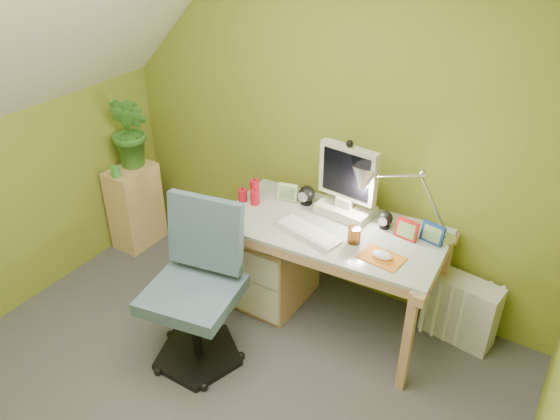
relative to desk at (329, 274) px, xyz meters
The scene contains 19 objects.
wall_back 0.97m from the desk, 121.73° to the left, with size 3.20×0.01×2.40m, color olive.
desk is the anchor object (origin of this frame).
monitor 0.63m from the desk, 90.00° to the left, with size 0.35×0.21×0.49m, color beige, non-canonical shape.
speaker_left 0.53m from the desk, 149.35° to the left, with size 0.11×0.11×0.13m, color black, non-canonical shape.
speaker_right 0.52m from the desk, 30.65° to the left, with size 0.09×0.09×0.11m, color black, non-canonical shape.
keyboard 0.40m from the desk, 119.74° to the right, with size 0.41×0.13×0.02m, color white.
mousepad 0.54m from the desk, 20.22° to the right, with size 0.24×0.17×0.01m, color #C86D1F.
mouse 0.56m from the desk, 20.22° to the right, with size 0.12×0.07×0.04m, color white.
amber_tumbler 0.46m from the desk, 23.96° to the right, with size 0.08×0.08×0.10m, color #8E4914.
candle_cluster 0.73m from the desk, behind, with size 0.17×0.15×0.13m, color red, non-canonical shape.
photo_frame_red 0.61m from the desk, 15.95° to the left, with size 0.14×0.02×0.12m, color red.
photo_frame_blue 0.72m from the desk, 15.95° to the left, with size 0.14×0.02×0.12m, color navy.
photo_frame_green 0.59m from the desk, 160.71° to the left, with size 0.13×0.02×0.11m, color #BACE8E.
desk_lamp 0.83m from the desk, 21.80° to the left, with size 0.59×0.25×0.63m, color silver, non-canonical shape.
side_ledge 1.71m from the desk, behind, with size 0.24×0.38×0.66m, color tan.
potted_plant 1.79m from the desk, behind, with size 0.32×0.25×0.57m, color #3A7B29.
green_cup 1.73m from the desk, behind, with size 0.06×0.06×0.08m, color #43933D.
task_chair 0.91m from the desk, 124.33° to the right, with size 0.57×0.57×1.03m, color #435C6E, non-canonical shape.
radiator 0.84m from the desk, 19.69° to the left, with size 0.44×0.18×0.44m, color silver.
Camera 1 is at (1.46, -1.34, 2.51)m, focal length 35.00 mm.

